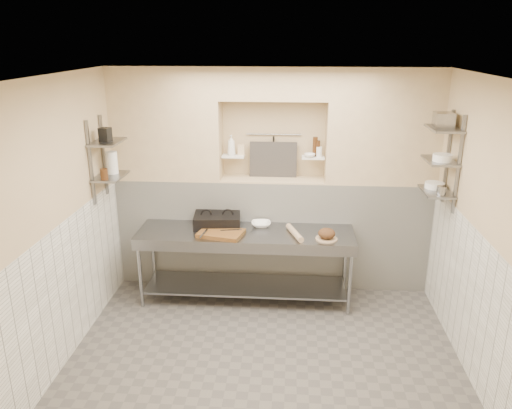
# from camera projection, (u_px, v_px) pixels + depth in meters

# --- Properties ---
(floor) EXTENTS (4.00, 3.90, 0.10)m
(floor) POSITION_uv_depth(u_px,v_px,m) (264.00, 361.00, 5.14)
(floor) COLOR #59544F
(floor) RESTS_ON ground
(ceiling) EXTENTS (4.00, 3.90, 0.10)m
(ceiling) POSITION_uv_depth(u_px,v_px,m) (266.00, 71.00, 4.21)
(ceiling) COLOR silver
(ceiling) RESTS_ON ground
(wall_left) EXTENTS (0.10, 3.90, 2.80)m
(wall_left) POSITION_uv_depth(u_px,v_px,m) (53.00, 224.00, 4.82)
(wall_left) COLOR #CBB182
(wall_left) RESTS_ON ground
(wall_right) EXTENTS (0.10, 3.90, 2.80)m
(wall_right) POSITION_uv_depth(u_px,v_px,m) (490.00, 236.00, 4.53)
(wall_right) COLOR #CBB182
(wall_right) RESTS_ON ground
(wall_back) EXTENTS (4.00, 0.10, 2.80)m
(wall_back) POSITION_uv_depth(u_px,v_px,m) (274.00, 175.00, 6.57)
(wall_back) COLOR #CBB182
(wall_back) RESTS_ON ground
(wall_front) EXTENTS (4.00, 0.10, 2.80)m
(wall_front) POSITION_uv_depth(u_px,v_px,m) (244.00, 361.00, 2.78)
(wall_front) COLOR #CBB182
(wall_front) RESTS_ON ground
(backwall_lower) EXTENTS (4.00, 0.40, 1.40)m
(backwall_lower) POSITION_uv_depth(u_px,v_px,m) (272.00, 231.00, 6.55)
(backwall_lower) COLOR white
(backwall_lower) RESTS_ON floor
(alcove_sill) EXTENTS (1.30, 0.40, 0.02)m
(alcove_sill) POSITION_uv_depth(u_px,v_px,m) (273.00, 179.00, 6.33)
(alcove_sill) COLOR #CBB182
(alcove_sill) RESTS_ON backwall_lower
(backwall_pillar_left) EXTENTS (1.35, 0.40, 1.40)m
(backwall_pillar_left) POSITION_uv_depth(u_px,v_px,m) (167.00, 124.00, 6.20)
(backwall_pillar_left) COLOR #CBB182
(backwall_pillar_left) RESTS_ON backwall_lower
(backwall_pillar_right) EXTENTS (1.35, 0.40, 1.40)m
(backwall_pillar_right) POSITION_uv_depth(u_px,v_px,m) (383.00, 126.00, 6.01)
(backwall_pillar_right) COLOR #CBB182
(backwall_pillar_right) RESTS_ON backwall_lower
(backwall_header) EXTENTS (1.30, 0.40, 0.40)m
(backwall_header) POSITION_uv_depth(u_px,v_px,m) (274.00, 83.00, 5.95)
(backwall_header) COLOR #CBB182
(backwall_header) RESTS_ON backwall_lower
(wainscot_left) EXTENTS (0.02, 3.90, 1.40)m
(wainscot_left) POSITION_uv_depth(u_px,v_px,m) (68.00, 289.00, 5.04)
(wainscot_left) COLOR white
(wainscot_left) RESTS_ON floor
(wainscot_right) EXTENTS (0.02, 3.90, 1.40)m
(wainscot_right) POSITION_uv_depth(u_px,v_px,m) (472.00, 304.00, 4.76)
(wainscot_right) COLOR white
(wainscot_right) RESTS_ON floor
(alcove_shelf_left) EXTENTS (0.28, 0.16, 0.02)m
(alcove_shelf_left) POSITION_uv_depth(u_px,v_px,m) (233.00, 156.00, 6.27)
(alcove_shelf_left) COLOR white
(alcove_shelf_left) RESTS_ON backwall_lower
(alcove_shelf_right) EXTENTS (0.28, 0.16, 0.02)m
(alcove_shelf_right) POSITION_uv_depth(u_px,v_px,m) (313.00, 157.00, 6.20)
(alcove_shelf_right) COLOR white
(alcove_shelf_right) RESTS_ON backwall_lower
(utensil_rail) EXTENTS (0.70, 0.02, 0.02)m
(utensil_rail) POSITION_uv_depth(u_px,v_px,m) (274.00, 134.00, 6.32)
(utensil_rail) COLOR gray
(utensil_rail) RESTS_ON wall_back
(hanging_steel) EXTENTS (0.02, 0.02, 0.30)m
(hanging_steel) POSITION_uv_depth(u_px,v_px,m) (274.00, 148.00, 6.35)
(hanging_steel) COLOR black
(hanging_steel) RESTS_ON utensil_rail
(splash_panel) EXTENTS (0.60, 0.08, 0.45)m
(splash_panel) POSITION_uv_depth(u_px,v_px,m) (273.00, 160.00, 6.35)
(splash_panel) COLOR #383330
(splash_panel) RESTS_ON alcove_sill
(shelf_rail_left_a) EXTENTS (0.03, 0.03, 0.95)m
(shelf_rail_left_a) POSITION_uv_depth(u_px,v_px,m) (104.00, 155.00, 5.87)
(shelf_rail_left_a) COLOR slate
(shelf_rail_left_a) RESTS_ON wall_left
(shelf_rail_left_b) EXTENTS (0.03, 0.03, 0.95)m
(shelf_rail_left_b) POSITION_uv_depth(u_px,v_px,m) (91.00, 163.00, 5.49)
(shelf_rail_left_b) COLOR slate
(shelf_rail_left_b) RESTS_ON wall_left
(wall_shelf_left_lower) EXTENTS (0.30, 0.50, 0.02)m
(wall_shelf_left_lower) POSITION_uv_depth(u_px,v_px,m) (111.00, 176.00, 5.73)
(wall_shelf_left_lower) COLOR slate
(wall_shelf_left_lower) RESTS_ON wall_left
(wall_shelf_left_upper) EXTENTS (0.30, 0.50, 0.03)m
(wall_shelf_left_upper) POSITION_uv_depth(u_px,v_px,m) (107.00, 142.00, 5.61)
(wall_shelf_left_upper) COLOR slate
(wall_shelf_left_upper) RESTS_ON wall_left
(shelf_rail_right_a) EXTENTS (0.03, 0.03, 1.05)m
(shelf_rail_right_a) POSITION_uv_depth(u_px,v_px,m) (448.00, 157.00, 5.57)
(shelf_rail_right_a) COLOR slate
(shelf_rail_right_a) RESTS_ON wall_right
(shelf_rail_right_b) EXTENTS (0.03, 0.03, 1.05)m
(shelf_rail_right_b) POSITION_uv_depth(u_px,v_px,m) (459.00, 165.00, 5.20)
(shelf_rail_right_b) COLOR slate
(shelf_rail_right_b) RESTS_ON wall_right
(wall_shelf_right_lower) EXTENTS (0.30, 0.50, 0.02)m
(wall_shelf_right_lower) POSITION_uv_depth(u_px,v_px,m) (436.00, 192.00, 5.51)
(wall_shelf_right_lower) COLOR slate
(wall_shelf_right_lower) RESTS_ON wall_right
(wall_shelf_right_mid) EXTENTS (0.30, 0.50, 0.02)m
(wall_shelf_right_mid) POSITION_uv_depth(u_px,v_px,m) (440.00, 161.00, 5.39)
(wall_shelf_right_mid) COLOR slate
(wall_shelf_right_mid) RESTS_ON wall_right
(wall_shelf_right_upper) EXTENTS (0.30, 0.50, 0.03)m
(wall_shelf_right_upper) POSITION_uv_depth(u_px,v_px,m) (444.00, 129.00, 5.28)
(wall_shelf_right_upper) COLOR slate
(wall_shelf_right_upper) RESTS_ON wall_right
(prep_table) EXTENTS (2.60, 0.70, 0.90)m
(prep_table) POSITION_uv_depth(u_px,v_px,m) (245.00, 252.00, 6.06)
(prep_table) COLOR gray
(prep_table) RESTS_ON floor
(panini_press) EXTENTS (0.60, 0.46, 0.15)m
(panini_press) POSITION_uv_depth(u_px,v_px,m) (217.00, 220.00, 6.15)
(panini_press) COLOR black
(panini_press) RESTS_ON prep_table
(cutting_board) EXTENTS (0.58, 0.46, 0.05)m
(cutting_board) POSITION_uv_depth(u_px,v_px,m) (221.00, 233.00, 5.88)
(cutting_board) COLOR brown
(cutting_board) RESTS_ON prep_table
(knife_blade) EXTENTS (0.26, 0.08, 0.01)m
(knife_blade) POSITION_uv_depth(u_px,v_px,m) (231.00, 230.00, 5.91)
(knife_blade) COLOR gray
(knife_blade) RESTS_ON cutting_board
(tongs) EXTENTS (0.06, 0.25, 0.02)m
(tongs) POSITION_uv_depth(u_px,v_px,m) (204.00, 233.00, 5.79)
(tongs) COLOR gray
(tongs) RESTS_ON cutting_board
(mixing_bowl) EXTENTS (0.26, 0.26, 0.06)m
(mixing_bowl) POSITION_uv_depth(u_px,v_px,m) (261.00, 224.00, 6.15)
(mixing_bowl) COLOR white
(mixing_bowl) RESTS_ON prep_table
(rolling_pin) EXTENTS (0.22, 0.46, 0.07)m
(rolling_pin) POSITION_uv_depth(u_px,v_px,m) (295.00, 233.00, 5.86)
(rolling_pin) COLOR tan
(rolling_pin) RESTS_ON prep_table
(bread_board) EXTENTS (0.25, 0.25, 0.01)m
(bread_board) POSITION_uv_depth(u_px,v_px,m) (326.00, 239.00, 5.76)
(bread_board) COLOR tan
(bread_board) RESTS_ON prep_table
(bread_loaf) EXTENTS (0.20, 0.20, 0.12)m
(bread_loaf) POSITION_uv_depth(u_px,v_px,m) (327.00, 233.00, 5.74)
(bread_loaf) COLOR #4C2D19
(bread_loaf) RESTS_ON bread_board
(bottle_soap) EXTENTS (0.12, 0.12, 0.26)m
(bottle_soap) POSITION_uv_depth(u_px,v_px,m) (231.00, 145.00, 6.22)
(bottle_soap) COLOR white
(bottle_soap) RESTS_ON alcove_shelf_left
(jar_alcove) EXTENTS (0.08, 0.08, 0.13)m
(jar_alcove) POSITION_uv_depth(u_px,v_px,m) (241.00, 150.00, 6.28)
(jar_alcove) COLOR #CBB182
(jar_alcove) RESTS_ON alcove_shelf_left
(bowl_alcove) EXTENTS (0.14, 0.14, 0.04)m
(bowl_alcove) POSITION_uv_depth(u_px,v_px,m) (310.00, 155.00, 6.15)
(bowl_alcove) COLOR white
(bowl_alcove) RESTS_ON alcove_shelf_right
(condiment_a) EXTENTS (0.06, 0.06, 0.20)m
(condiment_a) POSITION_uv_depth(u_px,v_px,m) (318.00, 149.00, 6.16)
(condiment_a) COLOR #3C200E
(condiment_a) RESTS_ON alcove_shelf_right
(condiment_b) EXTENTS (0.06, 0.06, 0.24)m
(condiment_b) POSITION_uv_depth(u_px,v_px,m) (315.00, 146.00, 6.18)
(condiment_b) COLOR #3C200E
(condiment_b) RESTS_ON alcove_shelf_right
(condiment_c) EXTENTS (0.07, 0.07, 0.13)m
(condiment_c) POSITION_uv_depth(u_px,v_px,m) (319.00, 152.00, 6.16)
(condiment_c) COLOR white
(condiment_c) RESTS_ON alcove_shelf_right
(jug_left) EXTENTS (0.13, 0.13, 0.26)m
(jug_left) POSITION_uv_depth(u_px,v_px,m) (112.00, 163.00, 5.77)
(jug_left) COLOR white
(jug_left) RESTS_ON wall_shelf_left_lower
(jar_left) EXTENTS (0.08, 0.08, 0.12)m
(jar_left) POSITION_uv_depth(u_px,v_px,m) (104.00, 174.00, 5.54)
(jar_left) COLOR #3C200E
(jar_left) RESTS_ON wall_shelf_left_lower
(box_left_upper) EXTENTS (0.13, 0.13, 0.16)m
(box_left_upper) POSITION_uv_depth(u_px,v_px,m) (105.00, 135.00, 5.54)
(box_left_upper) COLOR black
(box_left_upper) RESTS_ON wall_shelf_left_upper
(bowl_right) EXTENTS (0.21, 0.21, 0.06)m
(bowl_right) POSITION_uv_depth(u_px,v_px,m) (435.00, 185.00, 5.58)
(bowl_right) COLOR white
(bowl_right) RESTS_ON wall_shelf_right_lower
(canister_right) EXTENTS (0.10, 0.10, 0.10)m
(canister_right) POSITION_uv_depth(u_px,v_px,m) (441.00, 191.00, 5.33)
(canister_right) COLOR gray
(canister_right) RESTS_ON wall_shelf_right_lower
(bowl_right_mid) EXTENTS (0.20, 0.20, 0.07)m
(bowl_right_mid) POSITION_uv_depth(u_px,v_px,m) (442.00, 158.00, 5.31)
(bowl_right_mid) COLOR white
(bowl_right_mid) RESTS_ON wall_shelf_right_mid
(basket_right) EXTENTS (0.20, 0.24, 0.15)m
(basket_right) POSITION_uv_depth(u_px,v_px,m) (444.00, 120.00, 5.30)
(basket_right) COLOR gray
(basket_right) RESTS_ON wall_shelf_right_upper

